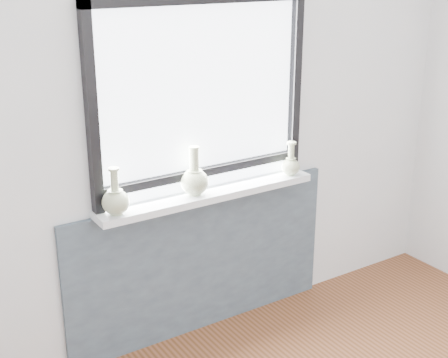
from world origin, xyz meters
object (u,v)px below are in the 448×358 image
vase_c (291,165)px  vase_a (116,200)px  vase_b (195,179)px  windowsill (208,195)px

vase_c → vase_a: bearing=179.8°
vase_b → vase_c: 0.64m
vase_a → vase_b: bearing=3.0°
vase_a → windowsill: bearing=2.6°
windowsill → vase_b: size_ratio=4.84×
windowsill → vase_a: 0.57m
vase_b → vase_c: size_ratio=1.34×
windowsill → vase_b: (-0.09, -0.00, 0.11)m
vase_a → vase_c: size_ratio=1.21×
windowsill → vase_a: vase_a is taller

